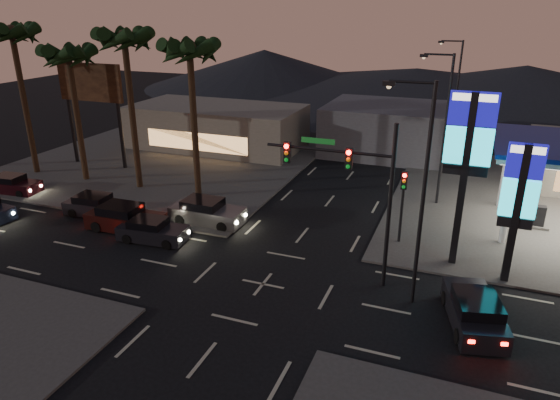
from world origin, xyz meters
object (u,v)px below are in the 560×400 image
at_px(car_lane_a_mid, 125,218).
at_px(pylon_sign_tall, 468,146).
at_px(pylon_sign_short, 520,193).
at_px(car_lane_b_mid, 96,206).
at_px(traffic_signal_mast, 353,180).
at_px(car_lane_b_rear, 12,185).
at_px(car_lane_b_front, 207,212).
at_px(suv_station, 474,311).
at_px(car_lane_a_front, 152,231).

bearing_deg(car_lane_a_mid, pylon_sign_tall, 7.74).
xyz_separation_m(pylon_sign_short, car_lane_b_mid, (-24.47, -0.35, -4.02)).
bearing_deg(traffic_signal_mast, car_lane_b_mid, 172.84).
height_order(pylon_sign_tall, car_lane_b_mid, pylon_sign_tall).
relative_size(car_lane_a_mid, car_lane_b_rear, 1.16).
height_order(car_lane_b_front, suv_station, car_lane_b_front).
xyz_separation_m(car_lane_b_rear, suv_station, (31.66, -5.21, 0.08)).
xyz_separation_m(car_lane_b_front, car_lane_b_mid, (-7.31, -1.44, -0.08)).
bearing_deg(car_lane_b_front, car_lane_a_mid, -147.45).
relative_size(pylon_sign_tall, car_lane_a_front, 2.16).
height_order(pylon_sign_short, suv_station, pylon_sign_short).
xyz_separation_m(car_lane_b_front, car_lane_b_rear, (-15.85, -0.28, -0.10)).
bearing_deg(car_lane_b_mid, car_lane_b_rear, 172.27).
xyz_separation_m(traffic_signal_mast, car_lane_b_rear, (-25.78, 3.32, -4.61)).
xyz_separation_m(car_lane_a_mid, suv_station, (19.95, -2.84, -0.03)).
relative_size(pylon_sign_tall, car_lane_b_mid, 2.09).
distance_m(pylon_sign_tall, car_lane_a_mid, 19.81).
relative_size(car_lane_b_front, car_lane_b_mid, 1.10).
height_order(pylon_sign_short, traffic_signal_mast, traffic_signal_mast).
xyz_separation_m(traffic_signal_mast, suv_station, (5.88, -1.88, -4.54)).
bearing_deg(suv_station, car_lane_a_mid, 171.90).
bearing_deg(car_lane_a_front, traffic_signal_mast, -1.13).
relative_size(pylon_sign_short, car_lane_b_rear, 1.68).
height_order(car_lane_a_mid, car_lane_b_front, car_lane_a_mid).
xyz_separation_m(pylon_sign_tall, car_lane_a_mid, (-18.81, -2.56, -5.67)).
bearing_deg(car_lane_b_mid, pylon_sign_tall, 3.51).
bearing_deg(car_lane_a_mid, car_lane_b_front, 32.55).
height_order(car_lane_b_mid, car_lane_b_rear, car_lane_b_mid).
relative_size(car_lane_a_mid, car_lane_b_front, 1.02).
bearing_deg(car_lane_b_front, pylon_sign_tall, -0.35).
bearing_deg(car_lane_b_front, traffic_signal_mast, -19.95).
bearing_deg(car_lane_a_mid, car_lane_a_front, -16.54).
xyz_separation_m(pylon_sign_short, car_lane_b_rear, (-33.02, 0.81, -4.04)).
height_order(car_lane_b_mid, suv_station, suv_station).
relative_size(car_lane_b_front, suv_station, 1.00).
height_order(car_lane_b_front, car_lane_b_rear, car_lane_b_front).
bearing_deg(suv_station, pylon_sign_tall, 101.90).
height_order(pylon_sign_short, car_lane_b_front, pylon_sign_short).
relative_size(car_lane_a_mid, suv_station, 1.02).
xyz_separation_m(pylon_sign_short, traffic_signal_mast, (-7.24, -2.51, 0.57)).
bearing_deg(pylon_sign_tall, car_lane_a_mid, -172.26).
height_order(car_lane_b_rear, suv_station, suv_station).
bearing_deg(car_lane_b_mid, car_lane_b_front, 11.14).
xyz_separation_m(pylon_sign_tall, car_lane_a_front, (-16.37, -3.28, -5.78)).
xyz_separation_m(car_lane_a_mid, car_lane_b_mid, (-3.16, 1.21, -0.09)).
bearing_deg(pylon_sign_tall, car_lane_b_front, 179.65).
relative_size(pylon_sign_tall, car_lane_b_rear, 2.16).
relative_size(car_lane_a_front, car_lane_b_front, 0.88).
height_order(pylon_sign_tall, car_lane_b_front, pylon_sign_tall).
relative_size(pylon_sign_short, car_lane_a_front, 1.68).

